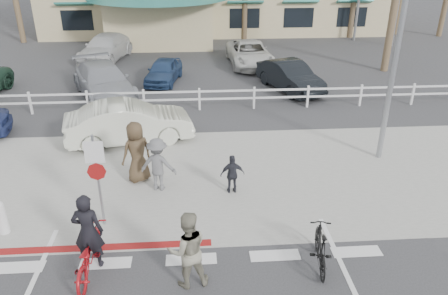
{
  "coord_description": "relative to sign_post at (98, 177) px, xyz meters",
  "views": [
    {
      "loc": [
        0.2,
        -7.57,
        6.91
      ],
      "look_at": [
        0.99,
        3.55,
        1.5
      ],
      "focal_mm": 35.0,
      "sensor_mm": 36.0,
      "label": 1
    }
  ],
  "objects": [
    {
      "name": "pedestrian_b",
      "position": [
        0.68,
        2.29,
        -0.48
      ],
      "size": [
        1.13,
        1.04,
        1.95
      ],
      "primitive_type": "imported",
      "rotation": [
        0.0,
        0.0,
        3.73
      ],
      "color": "#463623",
      "rests_on": "ground"
    },
    {
      "name": "lot_car_1",
      "position": [
        -1.75,
        10.36,
        -0.68
      ],
      "size": [
        4.09,
        5.76,
        1.55
      ],
      "primitive_type": "imported",
      "rotation": [
        0.0,
        0.0,
        0.4
      ],
      "color": "#90939B",
      "rests_on": "ground"
    },
    {
      "name": "ground",
      "position": [
        2.3,
        -2.2,
        -1.45
      ],
      "size": [
        140.0,
        140.0,
        0.0
      ],
      "primitive_type": "plane",
      "color": "#333335"
    },
    {
      "name": "cross_street",
      "position": [
        2.3,
        6.3,
        -1.45
      ],
      "size": [
        40.0,
        5.0,
        0.01
      ],
      "primitive_type": "cube",
      "color": "#333335",
      "rests_on": "ground"
    },
    {
      "name": "bike_red",
      "position": [
        0.02,
        -1.88,
        -0.91
      ],
      "size": [
        0.76,
        2.06,
        1.07
      ],
      "primitive_type": "imported",
      "rotation": [
        0.0,
        0.0,
        3.12
      ],
      "color": "#9E0F16",
      "rests_on": "ground"
    },
    {
      "name": "pedestrian_child",
      "position": [
        3.54,
        1.36,
        -0.84
      ],
      "size": [
        0.73,
        0.34,
        1.22
      ],
      "primitive_type": "imported",
      "rotation": [
        0.0,
        0.0,
        3.21
      ],
      "color": "#26272E",
      "rests_on": "ground"
    },
    {
      "name": "lot_car_4",
      "position": [
        -2.87,
        17.41,
        -0.7
      ],
      "size": [
        3.19,
        5.48,
        1.49
      ],
      "primitive_type": "imported",
      "rotation": [
        0.0,
        0.0,
        -0.23
      ],
      "color": "silver",
      "rests_on": "ground"
    },
    {
      "name": "sign_post",
      "position": [
        0.0,
        0.0,
        0.0
      ],
      "size": [
        0.5,
        0.1,
        2.9
      ],
      "primitive_type": null,
      "color": "gray",
      "rests_on": "ground"
    },
    {
      "name": "curb_red",
      "position": [
        -0.7,
        -1.0,
        -1.44
      ],
      "size": [
        7.0,
        0.25,
        0.02
      ],
      "primitive_type": "cube",
      "color": "maroon",
      "rests_on": "ground"
    },
    {
      "name": "lot_car_3",
      "position": [
        7.19,
        10.73,
        -0.74
      ],
      "size": [
        2.92,
        4.57,
        1.42
      ],
      "primitive_type": "imported",
      "rotation": [
        0.0,
        0.0,
        0.36
      ],
      "color": "black",
      "rests_on": "ground"
    },
    {
      "name": "rail_fence",
      "position": [
        2.8,
        8.3,
        -0.95
      ],
      "size": [
        29.4,
        0.16,
        1.0
      ],
      "primitive_type": null,
      "color": "silver",
      "rests_on": "ground"
    },
    {
      "name": "parking_lot",
      "position": [
        2.3,
        15.8,
        -1.45
      ],
      "size": [
        50.0,
        16.0,
        0.01
      ],
      "primitive_type": "cube",
      "color": "#333335",
      "rests_on": "ground"
    },
    {
      "name": "bollard_0",
      "position": [
        -2.5,
        -0.2,
        -0.97
      ],
      "size": [
        0.26,
        0.26,
        0.95
      ],
      "primitive_type": null,
      "color": "silver",
      "rests_on": "ground"
    },
    {
      "name": "info_sign",
      "position": [
        16.3,
        19.8,
        1.35
      ],
      "size": [
        1.2,
        0.16,
        5.6
      ],
      "primitive_type": null,
      "color": "navy",
      "rests_on": "ground"
    },
    {
      "name": "lot_car_2",
      "position": [
        0.93,
        12.52,
        -0.84
      ],
      "size": [
        2.1,
        3.78,
        1.22
      ],
      "primitive_type": "imported",
      "rotation": [
        0.0,
        0.0,
        -0.19
      ],
      "color": "navy",
      "rests_on": "ground"
    },
    {
      "name": "lot_car_5",
      "position": [
        5.79,
        15.49,
        -0.76
      ],
      "size": [
        2.55,
        5.08,
        1.38
      ],
      "primitive_type": "imported",
      "rotation": [
        0.0,
        0.0,
        0.05
      ],
      "color": "silver",
      "rests_on": "ground"
    },
    {
      "name": "car_white_sedan",
      "position": [
        0.08,
        5.22,
        -0.69
      ],
      "size": [
        4.83,
        2.51,
        1.51
      ],
      "primitive_type": "imported",
      "rotation": [
        0.0,
        0.0,
        1.78
      ],
      "color": "beige",
      "rests_on": "ground"
    },
    {
      "name": "streetlight_0",
      "position": [
        8.8,
        3.3,
        3.05
      ],
      "size": [
        0.6,
        2.0,
        9.0
      ],
      "primitive_type": null,
      "color": "gray",
      "rests_on": "ground"
    },
    {
      "name": "rider_black",
      "position": [
        2.25,
        -2.35,
        -0.54
      ],
      "size": [
        0.99,
        0.83,
        1.82
      ],
      "primitive_type": "imported",
      "rotation": [
        0.0,
        0.0,
        3.32
      ],
      "color": "gray",
      "rests_on": "ground"
    },
    {
      "name": "bike_black",
      "position": [
        5.27,
        -1.97,
        -0.95
      ],
      "size": [
        0.72,
        1.72,
        1.0
      ],
      "primitive_type": "imported",
      "rotation": [
        0.0,
        0.0,
        2.99
      ],
      "color": "black",
      "rests_on": "ground"
    },
    {
      "name": "rider_red",
      "position": [
        0.02,
        -1.61,
        -0.5
      ],
      "size": [
        0.72,
        0.5,
        1.9
      ],
      "primitive_type": "imported",
      "rotation": [
        0.0,
        0.0,
        3.07
      ],
      "color": "black",
      "rests_on": "ground"
    },
    {
      "name": "pedestrian_a",
      "position": [
        1.35,
        1.71,
        -0.62
      ],
      "size": [
        1.19,
        0.85,
        1.66
      ],
      "primitive_type": "imported",
      "rotation": [
        0.0,
        0.0,
        2.91
      ],
      "color": "#5F5F62",
      "rests_on": "ground"
    },
    {
      "name": "sidewalk_plaza",
      "position": [
        2.3,
        2.3,
        -1.44
      ],
      "size": [
        22.0,
        7.0,
        0.01
      ],
      "primitive_type": "cube",
      "color": "gray",
      "rests_on": "ground"
    }
  ]
}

